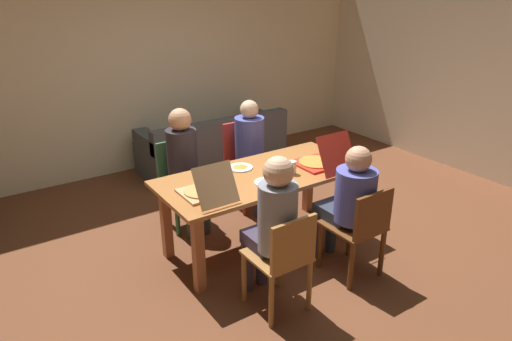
# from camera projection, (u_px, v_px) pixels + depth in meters

# --- Properties ---
(ground_plane) EXTENTS (20.00, 20.00, 0.00)m
(ground_plane) POSITION_uv_depth(u_px,v_px,m) (262.00, 244.00, 4.58)
(ground_plane) COLOR brown
(back_wall) EXTENTS (6.86, 0.12, 2.81)m
(back_wall) POSITION_uv_depth(u_px,v_px,m) (147.00, 63.00, 6.10)
(back_wall) COLOR beige
(back_wall) RESTS_ON ground
(side_wall_right) EXTENTS (0.12, 4.57, 2.81)m
(side_wall_right) POSITION_uv_depth(u_px,v_px,m) (431.00, 59.00, 6.43)
(side_wall_right) COLOR beige
(side_wall_right) RESTS_ON ground
(dining_table) EXTENTS (1.95, 0.89, 0.76)m
(dining_table) POSITION_uv_depth(u_px,v_px,m) (262.00, 184.00, 4.33)
(dining_table) COLOR #A56430
(dining_table) RESTS_ON ground
(chair_0) EXTENTS (0.42, 0.43, 0.86)m
(chair_0) POSITION_uv_depth(u_px,v_px,m) (283.00, 258.00, 3.48)
(chair_0) COLOR #9C6833
(chair_0) RESTS_ON ground
(person_0) EXTENTS (0.30, 0.51, 1.28)m
(person_0) POSITION_uv_depth(u_px,v_px,m) (273.00, 220.00, 3.49)
(person_0) COLOR #3A3145
(person_0) RESTS_ON ground
(chair_1) EXTENTS (0.42, 0.41, 0.89)m
(chair_1) POSITION_uv_depth(u_px,v_px,m) (181.00, 181.00, 4.84)
(chair_1) COLOR #346740
(chair_1) RESTS_ON ground
(person_1) EXTENTS (0.31, 0.49, 1.27)m
(person_1) POSITION_uv_depth(u_px,v_px,m) (185.00, 160.00, 4.64)
(person_1) COLOR #374144
(person_1) RESTS_ON ground
(chair_2) EXTENTS (0.45, 0.44, 0.95)m
(chair_2) POSITION_uv_depth(u_px,v_px,m) (245.00, 161.00, 5.28)
(chair_2) COLOR #BB3328
(chair_2) RESTS_ON ground
(person_2) EXTENTS (0.33, 0.52, 1.24)m
(person_2) POSITION_uv_depth(u_px,v_px,m) (252.00, 147.00, 5.08)
(person_2) COLOR #2C3044
(person_2) RESTS_ON ground
(chair_3) EXTENTS (0.43, 0.46, 0.85)m
(chair_3) POSITION_uv_depth(u_px,v_px,m) (359.00, 229.00, 3.92)
(chair_3) COLOR brown
(chair_3) RESTS_ON ground
(person_3) EXTENTS (0.35, 0.56, 1.19)m
(person_3) POSITION_uv_depth(u_px,v_px,m) (349.00, 198.00, 3.94)
(person_3) COLOR #2C333F
(person_3) RESTS_ON ground
(pizza_box_0) EXTENTS (0.34, 0.51, 0.33)m
(pizza_box_0) POSITION_uv_depth(u_px,v_px,m) (205.00, 191.00, 3.83)
(pizza_box_0) COLOR tan
(pizza_box_0) RESTS_ON dining_table
(pizza_box_1) EXTENTS (0.39, 0.56, 0.37)m
(pizza_box_1) POSITION_uv_depth(u_px,v_px,m) (320.00, 161.00, 4.44)
(pizza_box_1) COLOR red
(pizza_box_1) RESTS_ON dining_table
(plate_0) EXTENTS (0.23, 0.23, 0.01)m
(plate_0) POSITION_uv_depth(u_px,v_px,m) (267.00, 182.00, 4.09)
(plate_0) COLOR white
(plate_0) RESTS_ON dining_table
(plate_1) EXTENTS (0.24, 0.24, 0.03)m
(plate_1) POSITION_uv_depth(u_px,v_px,m) (240.00, 167.00, 4.41)
(plate_1) COLOR white
(plate_1) RESTS_ON dining_table
(plate_2) EXTENTS (0.21, 0.21, 0.01)m
(plate_2) POSITION_uv_depth(u_px,v_px,m) (210.00, 174.00, 4.27)
(plate_2) COLOR white
(plate_2) RESTS_ON dining_table
(drinking_glass_0) EXTENTS (0.06, 0.06, 0.11)m
(drinking_glass_0) POSITION_uv_depth(u_px,v_px,m) (278.00, 166.00, 4.32)
(drinking_glass_0) COLOR #E5BF61
(drinking_glass_0) RESTS_ON dining_table
(drinking_glass_1) EXTENTS (0.08, 0.08, 0.12)m
(drinking_glass_1) POSITION_uv_depth(u_px,v_px,m) (292.00, 167.00, 4.26)
(drinking_glass_1) COLOR silver
(drinking_glass_1) RESTS_ON dining_table
(couch) EXTENTS (1.98, 0.78, 0.75)m
(couch) POSITION_uv_depth(u_px,v_px,m) (214.00, 148.00, 6.36)
(couch) COLOR #484D51
(couch) RESTS_ON ground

